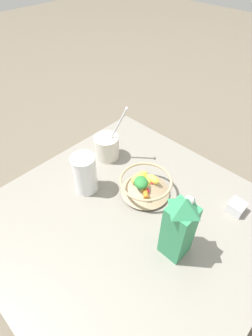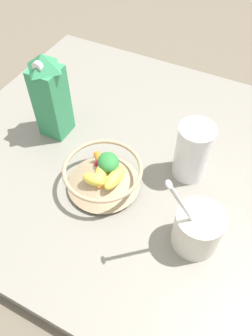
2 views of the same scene
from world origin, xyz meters
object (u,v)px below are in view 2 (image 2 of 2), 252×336
fruit_bowl (103,175)px  yogurt_tub (198,228)px  milk_carton (50,96)px  drinking_cup (193,151)px

fruit_bowl → yogurt_tub: (0.25, -0.04, 0.01)m
milk_carton → drinking_cup: (0.39, 0.02, -0.04)m
milk_carton → fruit_bowl: bearing=-27.5°
fruit_bowl → milk_carton: bearing=152.5°
fruit_bowl → yogurt_tub: bearing=-9.8°
fruit_bowl → drinking_cup: bearing=38.3°
drinking_cup → milk_carton: bearing=-176.6°
fruit_bowl → yogurt_tub: yogurt_tub is taller
fruit_bowl → drinking_cup: drinking_cup is taller
fruit_bowl → drinking_cup: size_ratio=1.23×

